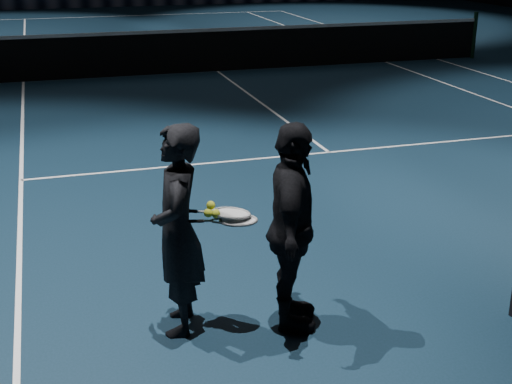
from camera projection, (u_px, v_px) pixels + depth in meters
floor at (218, 72)px, 15.69m from camera, size 36.00×36.00×0.00m
court_lines at (218, 72)px, 15.69m from camera, size 10.98×23.78×0.01m
net_post_right at (474, 35)px, 17.25m from camera, size 0.10×0.10×1.10m
net_mesh at (218, 51)px, 15.54m from camera, size 12.80×0.02×0.86m
net_tape at (217, 30)px, 15.38m from camera, size 12.80×0.03×0.07m
player_a at (178, 231)px, 5.27m from camera, size 0.51×0.67×1.62m
player_b at (292, 228)px, 5.32m from camera, size 0.69×1.03×1.62m
racket_lower at (238, 220)px, 5.27m from camera, size 0.71×0.38×0.03m
racket_upper at (231, 213)px, 5.29m from camera, size 0.71×0.33×0.10m
tennis_balls at (212, 211)px, 5.24m from camera, size 0.12×0.10×0.12m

